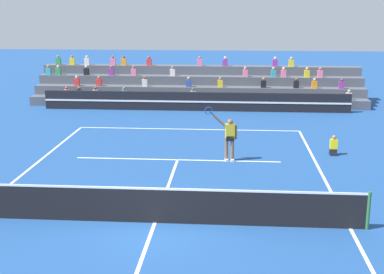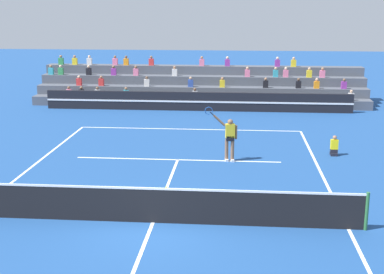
{
  "view_description": "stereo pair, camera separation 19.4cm",
  "coord_description": "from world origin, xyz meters",
  "views": [
    {
      "loc": [
        2.13,
        -14.12,
        6.06
      ],
      "look_at": [
        0.63,
        5.86,
        1.1
      ],
      "focal_mm": 50.0,
      "sensor_mm": 36.0,
      "label": 1
    },
    {
      "loc": [
        2.33,
        -14.11,
        6.06
      ],
      "look_at": [
        0.63,
        5.86,
        1.1
      ],
      "focal_mm": 50.0,
      "sensor_mm": 36.0,
      "label": 2
    }
  ],
  "objects": [
    {
      "name": "tennis_player",
      "position": [
        2.05,
        6.43,
        0.98
      ],
      "size": [
        1.34,
        0.34,
        2.28
      ],
      "color": "brown",
      "rests_on": "ground"
    },
    {
      "name": "ball_kid_courtside",
      "position": [
        6.38,
        7.64,
        0.33
      ],
      "size": [
        0.3,
        0.36,
        0.84
      ],
      "color": "black",
      "rests_on": "ground"
    },
    {
      "name": "court_lines",
      "position": [
        0.0,
        0.0,
        0.0
      ],
      "size": [
        11.1,
        23.9,
        0.01
      ],
      "color": "white",
      "rests_on": "ground"
    },
    {
      "name": "tennis_net",
      "position": [
        0.0,
        0.0,
        0.54
      ],
      "size": [
        12.0,
        0.1,
        1.1
      ],
      "color": "#2D6B38",
      "rests_on": "ground"
    },
    {
      "name": "ground_plane",
      "position": [
        0.0,
        0.0,
        0.0
      ],
      "size": [
        120.0,
        120.0,
        0.0
      ],
      "primitive_type": "plane",
      "color": "navy"
    },
    {
      "name": "sponsor_banner_wall",
      "position": [
        0.0,
        16.8,
        0.55
      ],
      "size": [
        18.0,
        0.26,
        1.1
      ],
      "color": "black",
      "rests_on": "ground"
    },
    {
      "name": "bleacher_stand",
      "position": [
        -0.02,
        19.97,
        0.84
      ],
      "size": [
        20.68,
        3.8,
        2.83
      ],
      "color": "#4C515B",
      "rests_on": "ground"
    },
    {
      "name": "tennis_ball",
      "position": [
        -0.01,
        2.97,
        0.03
      ],
      "size": [
        0.07,
        0.07,
        0.07
      ],
      "primitive_type": "sphere",
      "color": "#C6DB33",
      "rests_on": "ground"
    }
  ]
}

